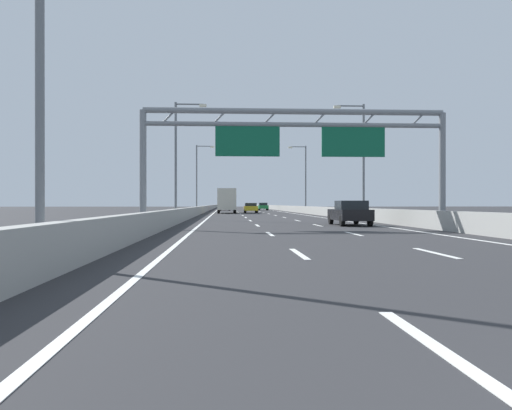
{
  "coord_description": "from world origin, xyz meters",
  "views": [
    {
      "loc": [
        -3.71,
        -1.31,
        1.3
      ],
      "look_at": [
        -0.31,
        57.87,
        1.14
      ],
      "focal_mm": 37.83,
      "sensor_mm": 36.0,
      "label": 1
    }
  ],
  "objects_px": {
    "sign_gantry": "(296,137)",
    "streetlamp_left_mid": "(179,153)",
    "streetlamp_right_far": "(304,175)",
    "streetlamp_right_mid": "(361,154)",
    "box_truck": "(227,200)",
    "streetlamp_left_far": "(198,174)",
    "green_car": "(263,206)",
    "yellow_car": "(251,208)",
    "streetlamp_left_near": "(51,14)",
    "red_car": "(225,207)",
    "black_car": "(350,213)"
  },
  "relations": [
    {
      "from": "yellow_car",
      "to": "box_truck",
      "type": "distance_m",
      "value": 4.46
    },
    {
      "from": "streetlamp_right_far",
      "to": "red_car",
      "type": "xyz_separation_m",
      "value": [
        -11.19,
        22.21,
        -4.68
      ]
    },
    {
      "from": "streetlamp_left_near",
      "to": "streetlamp_right_mid",
      "type": "relative_size",
      "value": 1.0
    },
    {
      "from": "sign_gantry",
      "to": "yellow_car",
      "type": "xyz_separation_m",
      "value": [
        -0.2,
        46.82,
        -4.1
      ]
    },
    {
      "from": "streetlamp_left_mid",
      "to": "black_car",
      "type": "distance_m",
      "value": 17.12
    },
    {
      "from": "black_car",
      "to": "red_car",
      "type": "bearing_deg",
      "value": 96.42
    },
    {
      "from": "streetlamp_left_far",
      "to": "streetlamp_right_far",
      "type": "bearing_deg",
      "value": 0.0
    },
    {
      "from": "streetlamp_right_far",
      "to": "yellow_car",
      "type": "relative_size",
      "value": 2.1
    },
    {
      "from": "streetlamp_left_near",
      "to": "streetlamp_right_mid",
      "type": "bearing_deg",
      "value": 64.97
    },
    {
      "from": "streetlamp_right_far",
      "to": "sign_gantry",
      "type": "bearing_deg",
      "value": -98.87
    },
    {
      "from": "streetlamp_left_mid",
      "to": "streetlamp_left_far",
      "type": "bearing_deg",
      "value": 90.0
    },
    {
      "from": "streetlamp_left_far",
      "to": "yellow_car",
      "type": "height_order",
      "value": "streetlamp_left_far"
    },
    {
      "from": "streetlamp_left_mid",
      "to": "sign_gantry",
      "type": "bearing_deg",
      "value": -63.94
    },
    {
      "from": "streetlamp_left_far",
      "to": "yellow_car",
      "type": "xyz_separation_m",
      "value": [
        7.33,
        -0.57,
        -4.68
      ]
    },
    {
      "from": "streetlamp_left_far",
      "to": "streetlamp_right_far",
      "type": "xyz_separation_m",
      "value": [
        14.93,
        0.0,
        0.0
      ]
    },
    {
      "from": "streetlamp_left_near",
      "to": "streetlamp_right_far",
      "type": "height_order",
      "value": "same"
    },
    {
      "from": "sign_gantry",
      "to": "streetlamp_left_near",
      "type": "relative_size",
      "value": 1.72
    },
    {
      "from": "streetlamp_left_far",
      "to": "black_car",
      "type": "relative_size",
      "value": 2.17
    },
    {
      "from": "sign_gantry",
      "to": "streetlamp_right_mid",
      "type": "xyz_separation_m",
      "value": [
        7.4,
        15.41,
        0.58
      ]
    },
    {
      "from": "streetlamp_right_mid",
      "to": "red_car",
      "type": "relative_size",
      "value": 2.05
    },
    {
      "from": "streetlamp_left_near",
      "to": "box_truck",
      "type": "xyz_separation_m",
      "value": [
        3.97,
        60.66,
        -3.63
      ]
    },
    {
      "from": "streetlamp_left_far",
      "to": "green_car",
      "type": "xyz_separation_m",
      "value": [
        11.09,
        28.04,
        -4.65
      ]
    },
    {
      "from": "streetlamp_left_mid",
      "to": "red_car",
      "type": "height_order",
      "value": "streetlamp_left_mid"
    },
    {
      "from": "box_truck",
      "to": "black_car",
      "type": "bearing_deg",
      "value": -79.95
    },
    {
      "from": "streetlamp_right_far",
      "to": "black_car",
      "type": "relative_size",
      "value": 2.17
    },
    {
      "from": "sign_gantry",
      "to": "streetlamp_left_mid",
      "type": "relative_size",
      "value": 1.72
    },
    {
      "from": "streetlamp_right_mid",
      "to": "green_car",
      "type": "distance_m",
      "value": 60.32
    },
    {
      "from": "streetlamp_right_far",
      "to": "yellow_car",
      "type": "bearing_deg",
      "value": -175.72
    },
    {
      "from": "streetlamp_left_near",
      "to": "green_car",
      "type": "height_order",
      "value": "streetlamp_left_near"
    },
    {
      "from": "streetlamp_right_far",
      "to": "green_car",
      "type": "bearing_deg",
      "value": 97.79
    },
    {
      "from": "streetlamp_right_mid",
      "to": "red_car",
      "type": "bearing_deg",
      "value": 101.67
    },
    {
      "from": "streetlamp_right_mid",
      "to": "streetlamp_left_far",
      "type": "height_order",
      "value": "same"
    },
    {
      "from": "streetlamp_right_far",
      "to": "black_car",
      "type": "distance_m",
      "value": 44.46
    },
    {
      "from": "black_car",
      "to": "yellow_car",
      "type": "relative_size",
      "value": 0.97
    },
    {
      "from": "sign_gantry",
      "to": "green_car",
      "type": "relative_size",
      "value": 3.86
    },
    {
      "from": "red_car",
      "to": "box_truck",
      "type": "bearing_deg",
      "value": -89.48
    },
    {
      "from": "streetlamp_right_mid",
      "to": "streetlamp_left_far",
      "type": "relative_size",
      "value": 1.0
    },
    {
      "from": "green_car",
      "to": "yellow_car",
      "type": "height_order",
      "value": "green_car"
    },
    {
      "from": "streetlamp_right_mid",
      "to": "box_truck",
      "type": "distance_m",
      "value": 30.91
    },
    {
      "from": "black_car",
      "to": "streetlamp_left_mid",
      "type": "bearing_deg",
      "value": 132.83
    },
    {
      "from": "black_car",
      "to": "box_truck",
      "type": "bearing_deg",
      "value": 100.05
    },
    {
      "from": "black_car",
      "to": "red_car",
      "type": "height_order",
      "value": "black_car"
    },
    {
      "from": "streetlamp_right_mid",
      "to": "sign_gantry",
      "type": "bearing_deg",
      "value": -115.64
    },
    {
      "from": "sign_gantry",
      "to": "green_car",
      "type": "distance_m",
      "value": 75.62
    },
    {
      "from": "streetlamp_left_far",
      "to": "green_car",
      "type": "distance_m",
      "value": 30.51
    },
    {
      "from": "streetlamp_left_mid",
      "to": "box_truck",
      "type": "xyz_separation_m",
      "value": [
        3.97,
        28.67,
        -3.63
      ]
    },
    {
      "from": "streetlamp_right_mid",
      "to": "box_truck",
      "type": "xyz_separation_m",
      "value": [
        -10.96,
        28.67,
        -3.63
      ]
    },
    {
      "from": "sign_gantry",
      "to": "streetlamp_left_mid",
      "type": "bearing_deg",
      "value": 116.06
    },
    {
      "from": "sign_gantry",
      "to": "yellow_car",
      "type": "relative_size",
      "value": 3.62
    },
    {
      "from": "red_car",
      "to": "box_truck",
      "type": "relative_size",
      "value": 0.57
    }
  ]
}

